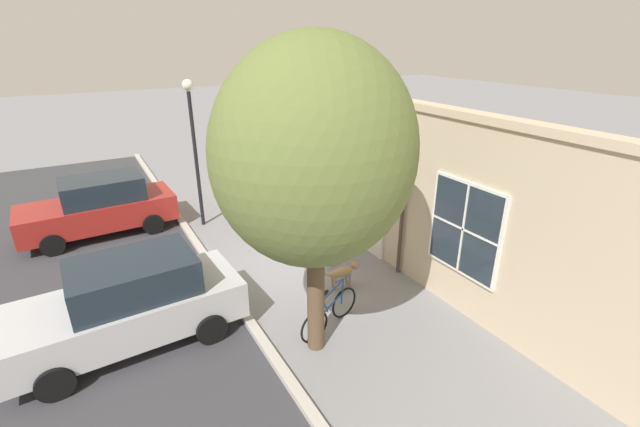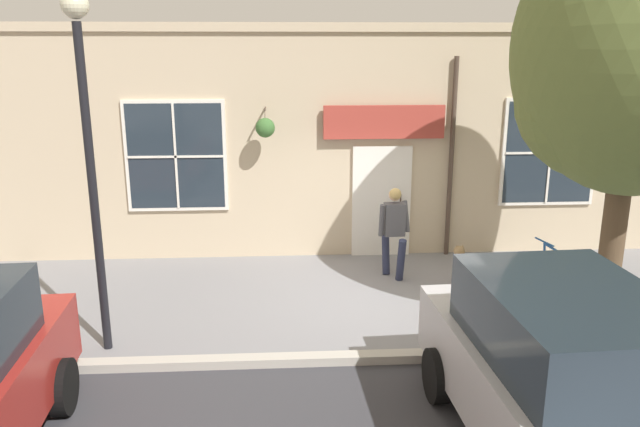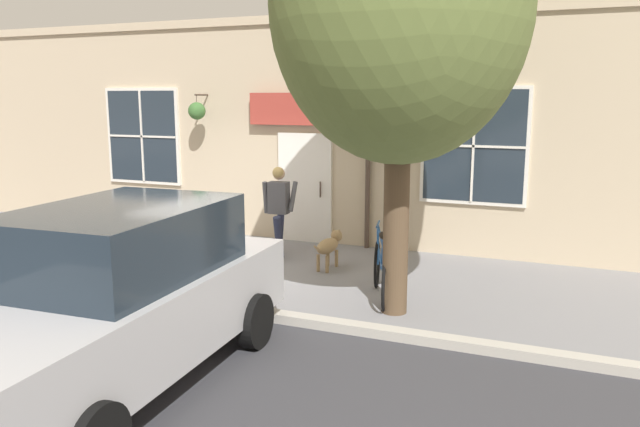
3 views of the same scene
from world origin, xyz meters
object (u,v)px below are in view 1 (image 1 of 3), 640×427
(pedestrian_walking, at_px, (335,230))
(dog_on_leash, at_px, (344,272))
(street_tree_by_curb, at_px, (315,162))
(parked_car_mid_block, at_px, (129,303))
(leaning_bicycle, at_px, (330,312))
(street_lamp, at_px, (193,133))
(parked_car_nearest_curb, at_px, (100,206))

(pedestrian_walking, height_order, dog_on_leash, pedestrian_walking)
(street_tree_by_curb, distance_m, parked_car_mid_block, 4.57)
(pedestrian_walking, bearing_deg, leaning_bicycle, 56.70)
(dog_on_leash, bearing_deg, street_lamp, -70.09)
(dog_on_leash, bearing_deg, leaning_bicycle, 47.66)
(dog_on_leash, xyz_separation_m, leaning_bicycle, (1.11, 1.22, -0.01))
(parked_car_mid_block, bearing_deg, leaning_bicycle, 156.08)
(dog_on_leash, distance_m, leaning_bicycle, 1.65)
(leaning_bicycle, relative_size, parked_car_mid_block, 0.38)
(dog_on_leash, xyz_separation_m, street_tree_by_curb, (1.62, 1.50, 3.31))
(leaning_bicycle, relative_size, street_lamp, 0.37)
(pedestrian_walking, relative_size, dog_on_leash, 1.49)
(leaning_bicycle, height_order, parked_car_nearest_curb, parked_car_nearest_curb)
(pedestrian_walking, distance_m, dog_on_leash, 1.32)
(parked_car_nearest_curb, distance_m, street_lamp, 3.62)
(parked_car_mid_block, bearing_deg, parked_car_nearest_curb, -89.28)
(dog_on_leash, distance_m, parked_car_mid_block, 4.72)
(dog_on_leash, distance_m, street_tree_by_curb, 3.98)
(street_lamp, bearing_deg, dog_on_leash, 109.91)
(parked_car_nearest_curb, bearing_deg, street_tree_by_curb, 112.10)
(street_tree_by_curb, bearing_deg, pedestrian_walking, -127.88)
(pedestrian_walking, relative_size, parked_car_mid_block, 0.36)
(parked_car_nearest_curb, bearing_deg, pedestrian_walking, 135.34)
(dog_on_leash, relative_size, street_lamp, 0.24)
(dog_on_leash, distance_m, street_lamp, 6.25)
(parked_car_mid_block, height_order, street_lamp, street_lamp)
(pedestrian_walking, height_order, street_tree_by_curb, street_tree_by_curb)
(parked_car_mid_block, bearing_deg, dog_on_leash, 175.59)
(dog_on_leash, relative_size, street_tree_by_curb, 0.18)
(street_tree_by_curb, xyz_separation_m, parked_car_nearest_curb, (3.14, -7.74, -2.82))
(pedestrian_walking, bearing_deg, parked_car_mid_block, 8.41)
(pedestrian_walking, distance_m, street_lamp, 5.26)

